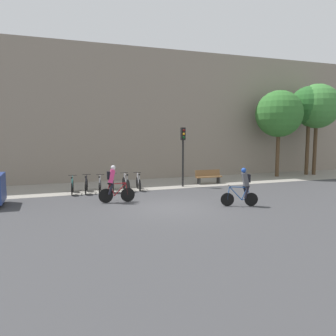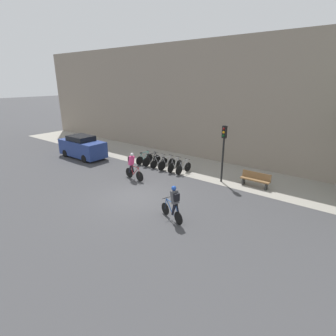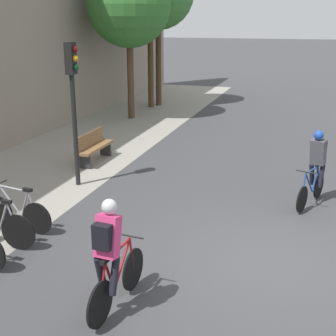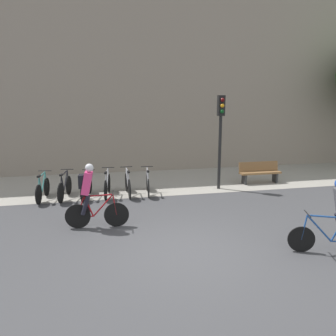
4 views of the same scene
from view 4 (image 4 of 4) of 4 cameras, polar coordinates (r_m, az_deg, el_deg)
name	(u,v)px [view 4 (image 4 of 4)]	position (r m, az deg, el deg)	size (l,w,h in m)	color
ground	(187,252)	(7.76, 3.31, -14.37)	(200.00, 200.00, 0.00)	#3D3D3F
kerb_strip	(145,182)	(14.02, -4.01, -2.44)	(44.00, 4.50, 0.01)	gray
building_facade	(136,76)	(16.18, -5.58, 15.69)	(44.00, 0.60, 9.14)	gray
cyclist_pink	(90,194)	(9.03, -13.44, -4.48)	(1.71, 0.46, 1.78)	black
parked_bike_0	(43,189)	(12.20, -20.99, -3.42)	(0.46, 1.66, 0.97)	black
parked_bike_1	(65,187)	(12.10, -17.54, -3.25)	(0.48, 1.72, 0.98)	black
parked_bike_2	(86,187)	(12.05, -14.03, -3.25)	(0.50, 1.62, 0.94)	black
parked_bike_3	(107,185)	(12.04, -10.53, -2.95)	(0.46, 1.71, 0.99)	black
parked_bike_4	(128,184)	(12.08, -7.02, -2.80)	(0.46, 1.73, 0.99)	black
parked_bike_5	(148,183)	(12.16, -3.55, -2.70)	(0.46, 1.63, 0.97)	black
traffic_light_pole	(221,125)	(12.69, 9.15, 7.39)	(0.26, 0.30, 3.61)	black
bench	(260,172)	(14.28, 15.66, -0.66)	(1.76, 0.44, 0.89)	brown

